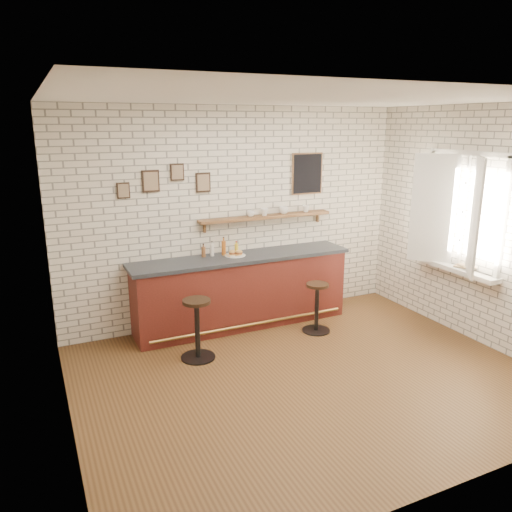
# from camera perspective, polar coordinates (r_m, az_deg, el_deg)

# --- Properties ---
(ground) EXTENTS (5.00, 5.00, 0.00)m
(ground) POSITION_cam_1_polar(r_m,az_deg,el_deg) (5.81, 5.93, -13.56)
(ground) COLOR brown
(ground) RESTS_ON ground
(bar_counter) EXTENTS (3.10, 0.65, 1.01)m
(bar_counter) POSITION_cam_1_polar(r_m,az_deg,el_deg) (6.96, -1.62, -3.97)
(bar_counter) COLOR #5B1E18
(bar_counter) RESTS_ON ground
(sandwich_plate) EXTENTS (0.28, 0.28, 0.01)m
(sandwich_plate) POSITION_cam_1_polar(r_m,az_deg,el_deg) (6.82, -2.41, 0.09)
(sandwich_plate) COLOR white
(sandwich_plate) RESTS_ON bar_counter
(ciabatta_sandwich) EXTENTS (0.19, 0.13, 0.06)m
(ciabatta_sandwich) POSITION_cam_1_polar(r_m,az_deg,el_deg) (6.81, -2.35, 0.40)
(ciabatta_sandwich) COLOR tan
(ciabatta_sandwich) RESTS_ON sandwich_plate
(potato_chips) EXTENTS (0.26, 0.18, 0.00)m
(potato_chips) POSITION_cam_1_polar(r_m,az_deg,el_deg) (6.80, -2.64, 0.12)
(potato_chips) COLOR #C48E45
(potato_chips) RESTS_ON sandwich_plate
(bitters_bottle_brown) EXTENTS (0.06, 0.06, 0.18)m
(bitters_bottle_brown) POSITION_cam_1_polar(r_m,az_deg,el_deg) (6.77, -6.02, 0.51)
(bitters_bottle_brown) COLOR brown
(bitters_bottle_brown) RESTS_ON bar_counter
(bitters_bottle_white) EXTENTS (0.05, 0.05, 0.21)m
(bitters_bottle_white) POSITION_cam_1_polar(r_m,az_deg,el_deg) (6.81, -5.05, 0.69)
(bitters_bottle_white) COLOR silver
(bitters_bottle_white) RESTS_ON bar_counter
(bitters_bottle_amber) EXTENTS (0.06, 0.06, 0.25)m
(bitters_bottle_amber) POSITION_cam_1_polar(r_m,az_deg,el_deg) (6.86, -3.71, 0.99)
(bitters_bottle_amber) COLOR #A2541A
(bitters_bottle_amber) RESTS_ON bar_counter
(condiment_bottle_yellow) EXTENTS (0.05, 0.05, 0.17)m
(condiment_bottle_yellow) POSITION_cam_1_polar(r_m,az_deg,el_deg) (6.94, -2.25, 0.91)
(condiment_bottle_yellow) COLOR gold
(condiment_bottle_yellow) RESTS_ON bar_counter
(bar_stool_left) EXTENTS (0.42, 0.42, 0.75)m
(bar_stool_left) POSITION_cam_1_polar(r_m,az_deg,el_deg) (6.06, -6.73, -8.09)
(bar_stool_left) COLOR black
(bar_stool_left) RESTS_ON ground
(bar_stool_right) EXTENTS (0.38, 0.38, 0.68)m
(bar_stool_right) POSITION_cam_1_polar(r_m,az_deg,el_deg) (6.84, 6.96, -5.68)
(bar_stool_right) COLOR black
(bar_stool_right) RESTS_ON ground
(wall_shelf) EXTENTS (2.00, 0.18, 0.18)m
(wall_shelf) POSITION_cam_1_polar(r_m,az_deg,el_deg) (7.09, 1.17, 4.49)
(wall_shelf) COLOR brown
(wall_shelf) RESTS_ON ground
(shelf_cup_a) EXTENTS (0.14, 0.14, 0.09)m
(shelf_cup_a) POSITION_cam_1_polar(r_m,az_deg,el_deg) (6.97, -0.61, 4.86)
(shelf_cup_a) COLOR white
(shelf_cup_a) RESTS_ON wall_shelf
(shelf_cup_b) EXTENTS (0.15, 0.15, 0.10)m
(shelf_cup_b) POSITION_cam_1_polar(r_m,az_deg,el_deg) (7.06, 0.97, 5.06)
(shelf_cup_b) COLOR white
(shelf_cup_b) RESTS_ON wall_shelf
(shelf_cup_c) EXTENTS (0.13, 0.13, 0.10)m
(shelf_cup_c) POSITION_cam_1_polar(r_m,az_deg,el_deg) (7.20, 3.17, 5.24)
(shelf_cup_c) COLOR white
(shelf_cup_c) RESTS_ON wall_shelf
(shelf_cup_d) EXTENTS (0.10, 0.10, 0.10)m
(shelf_cup_d) POSITION_cam_1_polar(r_m,az_deg,el_deg) (7.38, 5.72, 5.40)
(shelf_cup_d) COLOR white
(shelf_cup_d) RESTS_ON wall_shelf
(back_wall_decor) EXTENTS (2.96, 0.02, 0.56)m
(back_wall_decor) POSITION_cam_1_polar(r_m,az_deg,el_deg) (7.00, -0.38, 9.07)
(back_wall_decor) COLOR black
(back_wall_decor) RESTS_ON ground
(window_sill) EXTENTS (0.20, 1.35, 0.06)m
(window_sill) POSITION_cam_1_polar(r_m,az_deg,el_deg) (7.13, 21.68, -1.29)
(window_sill) COLOR white
(window_sill) RESTS_ON ground
(casement_window) EXTENTS (0.40, 1.30, 1.56)m
(casement_window) POSITION_cam_1_polar(r_m,az_deg,el_deg) (6.94, 22.03, 4.63)
(casement_window) COLOR white
(casement_window) RESTS_ON ground
(book_lower) EXTENTS (0.24, 0.28, 0.02)m
(book_lower) POSITION_cam_1_polar(r_m,az_deg,el_deg) (7.01, 22.42, -1.27)
(book_lower) COLOR tan
(book_lower) RESTS_ON window_sill
(book_upper) EXTENTS (0.22, 0.26, 0.02)m
(book_upper) POSITION_cam_1_polar(r_m,az_deg,el_deg) (7.01, 22.41, -1.11)
(book_upper) COLOR tan
(book_upper) RESTS_ON book_lower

